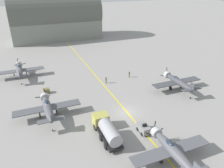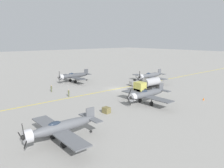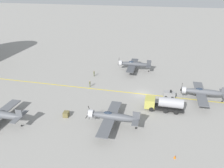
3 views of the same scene
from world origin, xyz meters
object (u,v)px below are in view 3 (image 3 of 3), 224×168
at_px(supply_crate_by_tanker, 66,114).
at_px(ground_crew_inspecting, 94,73).
at_px(tow_tractor, 169,94).
at_px(traffic_cone, 175,157).
at_px(airplane_mid_right, 134,64).
at_px(airplane_near_center, 202,92).
at_px(fuel_tanker, 164,104).
at_px(airplane_mid_left, 112,116).
at_px(ground_crew_walking, 90,84).

bearing_deg(supply_crate_by_tanker, ground_crew_inspecting, 1.86).
xyz_separation_m(tow_tractor, supply_crate_by_tanker, (-13.02, 20.21, -0.27)).
height_order(supply_crate_by_tanker, traffic_cone, supply_crate_by_tanker).
distance_m(airplane_mid_right, traffic_cone, 36.56).
distance_m(airplane_near_center, supply_crate_by_tanker, 30.46).
bearing_deg(fuel_tanker, airplane_mid_left, 130.05).
bearing_deg(ground_crew_walking, tow_tractor, -92.90).
bearing_deg(airplane_mid_left, tow_tractor, -46.29).
height_order(airplane_near_center, airplane_mid_left, airplane_near_center).
bearing_deg(supply_crate_by_tanker, fuel_tanker, -69.79).
distance_m(airplane_near_center, ground_crew_walking, 27.02).
xyz_separation_m(airplane_mid_right, traffic_cone, (-34.70, -11.38, -1.74)).
distance_m(ground_crew_inspecting, supply_crate_by_tanker, 20.82).
relative_size(airplane_mid_right, airplane_mid_left, 1.00).
distance_m(airplane_mid_right, airplane_mid_left, 28.70).
height_order(airplane_mid_left, ground_crew_inspecting, airplane_mid_left).
relative_size(ground_crew_walking, supply_crate_by_tanker, 1.33).
distance_m(tow_tractor, ground_crew_walking, 19.90).
relative_size(airplane_mid_right, fuel_tanker, 1.50).
bearing_deg(airplane_mid_left, ground_crew_walking, 23.01).
bearing_deg(ground_crew_walking, airplane_near_center, -91.39).
bearing_deg(airplane_mid_left, airplane_near_center, -60.21).
relative_size(airplane_mid_left, supply_crate_by_tanker, 9.60).
distance_m(airplane_mid_left, traffic_cone, 12.98).
bearing_deg(fuel_tanker, supply_crate_by_tanker, 110.21).
bearing_deg(airplane_mid_right, airplane_near_center, -122.36).
bearing_deg(traffic_cone, fuel_tanker, 8.32).
height_order(ground_crew_walking, supply_crate_by_tanker, ground_crew_walking).
bearing_deg(airplane_mid_right, airplane_mid_left, -173.02).
xyz_separation_m(fuel_tanker, ground_crew_walking, (7.03, 18.68, -0.60)).
bearing_deg(airplane_mid_right, supply_crate_by_tanker, 167.82).
bearing_deg(tow_tractor, airplane_mid_left, 142.79).
distance_m(airplane_mid_right, tow_tractor, 18.23).
bearing_deg(ground_crew_walking, traffic_cone, -135.24).
xyz_separation_m(airplane_mid_left, traffic_cone, (-6.00, -11.37, -1.74)).
bearing_deg(ground_crew_inspecting, ground_crew_walking, -171.49).
distance_m(airplane_mid_left, fuel_tanker, 12.22).
xyz_separation_m(fuel_tanker, supply_crate_by_tanker, (-7.00, 19.02, -0.99)).
relative_size(ground_crew_inspecting, supply_crate_by_tanker, 1.36).
bearing_deg(tow_tractor, fuel_tanker, 168.84).
bearing_deg(traffic_cone, airplane_near_center, -17.23).
distance_m(airplane_mid_left, ground_crew_walking, 17.60).
distance_m(airplane_mid_left, tow_tractor, 17.47).
distance_m(airplane_mid_right, fuel_tanker, 22.85).
distance_m(tow_tractor, supply_crate_by_tanker, 24.04).
xyz_separation_m(ground_crew_walking, traffic_cone, (-20.89, -20.71, -0.63)).
bearing_deg(supply_crate_by_tanker, airplane_near_center, -63.92).
distance_m(ground_crew_inspecting, traffic_cone, 35.18).
bearing_deg(airplane_mid_right, fuel_tanker, -148.85).
bearing_deg(airplane_near_center, supply_crate_by_tanker, 105.60).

